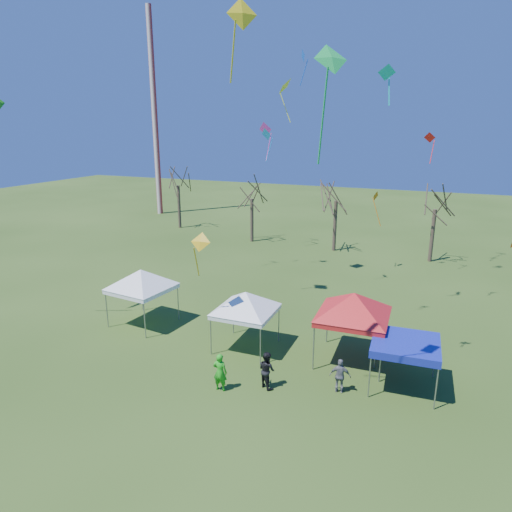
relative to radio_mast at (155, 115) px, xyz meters
The scene contains 23 objects.
ground 45.78m from the radio_mast, 50.53° to the right, with size 140.00×140.00×0.00m, color #2B4516.
radio_mast is the anchor object (origin of this frame).
tree_0 11.45m from the radio_mast, 42.77° to the right, with size 3.83×3.83×8.44m.
tree_1 20.72m from the radio_mast, 28.48° to the right, with size 3.42×3.42×7.54m.
tree_2 28.08m from the radio_mast, 20.57° to the right, with size 3.71×3.71×8.18m.
tree_3 36.04m from the radio_mast, 16.31° to the right, with size 3.59×3.59×7.91m.
tent_white_west 36.82m from the radio_mast, 57.35° to the right, with size 4.29×4.29×3.81m.
tent_white_mid 41.15m from the radio_mast, 49.58° to the right, with size 4.05×4.05×3.57m.
tent_red 44.07m from the radio_mast, 43.54° to the right, with size 4.63×4.63×4.08m.
tent_blue 47.20m from the radio_mast, 42.70° to the right, with size 2.96×2.96×2.21m.
person_grey 46.78m from the radio_mast, 46.17° to the right, with size 0.91×0.38×1.55m, color slate.
person_green 45.05m from the radio_mast, 52.47° to the right, with size 0.63×0.41×1.73m, color green.
person_dark 45.39m from the radio_mast, 49.82° to the right, with size 0.82×0.64×1.68m, color black.
kite_24 34.10m from the radio_mast, 40.09° to the right, with size 0.62×0.79×2.11m.
kite_5 47.72m from the radio_mast, 49.12° to the right, with size 1.28×1.25×3.52m.
kite_2 22.08m from the radio_mast, 29.24° to the right, with size 1.52×1.03×3.47m.
kite_13 23.20m from the radio_mast, 31.17° to the right, with size 1.25×1.05×2.90m.
kite_25 44.63m from the radio_mast, 43.91° to the right, with size 0.81×0.67×1.54m.
kite_1 41.15m from the radio_mast, 52.86° to the right, with size 1.02×0.65×2.17m.
kite_27 46.01m from the radio_mast, 51.82° to the right, with size 0.95×0.91×2.47m.
kite_11 30.89m from the radio_mast, 39.08° to the right, with size 1.08×1.46×2.92m.
kite_22 33.78m from the radio_mast, 26.01° to the right, with size 0.84×0.96×2.79m.
kite_19 36.37m from the radio_mast, 23.63° to the right, with size 0.89×0.64×2.20m.
Camera 1 is at (6.75, -16.15, 11.12)m, focal length 32.00 mm.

